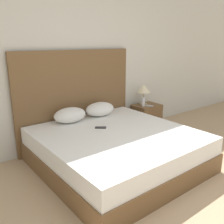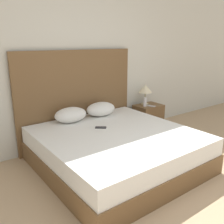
# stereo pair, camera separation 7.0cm
# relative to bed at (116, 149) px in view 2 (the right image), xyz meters

# --- Properties ---
(wall_back) EXTENTS (10.00, 0.06, 2.70)m
(wall_back) POSITION_rel_bed_xyz_m (0.08, 1.06, 1.12)
(wall_back) COLOR silver
(wall_back) RESTS_ON ground_plane
(bed) EXTENTS (1.87, 1.92, 0.47)m
(bed) POSITION_rel_bed_xyz_m (0.00, 0.00, 0.00)
(bed) COLOR brown
(bed) RESTS_ON ground_plane
(headboard) EXTENTS (1.96, 0.05, 1.48)m
(headboard) POSITION_rel_bed_xyz_m (0.00, 0.98, 0.51)
(headboard) COLOR brown
(headboard) RESTS_ON ground_plane
(pillow_left) EXTENTS (0.48, 0.34, 0.21)m
(pillow_left) POSITION_rel_bed_xyz_m (-0.26, 0.74, 0.34)
(pillow_left) COLOR white
(pillow_left) RESTS_ON bed
(pillow_right) EXTENTS (0.48, 0.34, 0.21)m
(pillow_right) POSITION_rel_bed_xyz_m (0.26, 0.74, 0.34)
(pillow_right) COLOR white
(pillow_right) RESTS_ON bed
(phone_on_bed) EXTENTS (0.16, 0.15, 0.01)m
(phone_on_bed) POSITION_rel_bed_xyz_m (-0.07, 0.26, 0.24)
(phone_on_bed) COLOR #232328
(phone_on_bed) RESTS_ON bed
(nightstand) EXTENTS (0.49, 0.37, 0.47)m
(nightstand) POSITION_rel_bed_xyz_m (1.34, 0.77, 0.00)
(nightstand) COLOR brown
(nightstand) RESTS_ON ground_plane
(table_lamp) EXTENTS (0.25, 0.25, 0.37)m
(table_lamp) POSITION_rel_bed_xyz_m (1.32, 0.84, 0.52)
(table_lamp) COLOR tan
(table_lamp) RESTS_ON nightstand
(phone_on_nightstand) EXTENTS (0.11, 0.16, 0.01)m
(phone_on_nightstand) POSITION_rel_bed_xyz_m (1.32, 0.68, 0.24)
(phone_on_nightstand) COLOR #B7B7BC
(phone_on_nightstand) RESTS_ON nightstand
(toiletry_bottle) EXTENTS (0.06, 0.06, 0.16)m
(toiletry_bottle) POSITION_rel_bed_xyz_m (1.22, 0.74, 0.32)
(toiletry_bottle) COLOR silver
(toiletry_bottle) RESTS_ON nightstand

